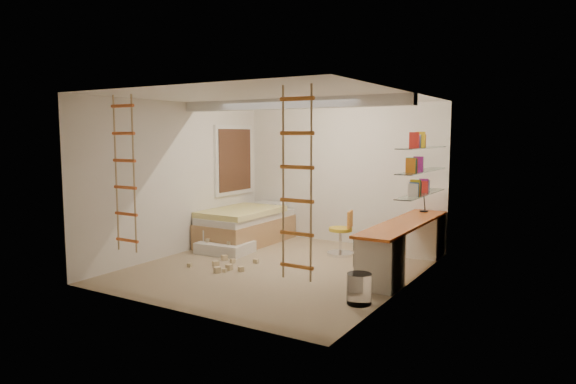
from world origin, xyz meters
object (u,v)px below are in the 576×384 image
Objects in this scene: play_platform at (224,244)px; swivel_chair at (342,239)px; bed at (246,226)px; desk at (405,244)px.

swivel_chair is at bearing 25.08° from play_platform.
bed is at bearing 98.35° from play_platform.
swivel_chair is at bearing 1.15° from bed.
desk is at bearing -18.14° from swivel_chair.
play_platform is at bearing -154.92° from swivel_chair.
play_platform is (0.12, -0.82, -0.18)m from bed.
desk is 1.40× the size of bed.
bed is 2.19× the size of play_platform.
desk reaches higher than play_platform.
bed is at bearing 173.51° from desk.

